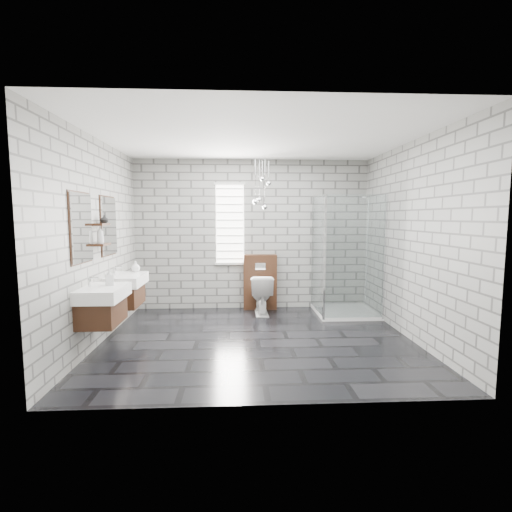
{
  "coord_description": "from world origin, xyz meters",
  "views": [
    {
      "loc": [
        -0.28,
        -4.94,
        1.67
      ],
      "look_at": [
        -0.0,
        0.35,
        1.12
      ],
      "focal_mm": 26.0,
      "sensor_mm": 36.0,
      "label": 1
    }
  ],
  "objects": [
    {
      "name": "wall_right",
      "position": [
        2.11,
        0.0,
        1.35
      ],
      "size": [
        0.02,
        3.6,
        2.7
      ],
      "primitive_type": "cube",
      "color": "gray",
      "rests_on": "floor"
    },
    {
      "name": "shelf_upper",
      "position": [
        -2.03,
        -0.05,
        1.58
      ],
      "size": [
        0.14,
        0.3,
        0.03
      ],
      "primitive_type": "cube",
      "color": "#3A2012",
      "rests_on": "wall_left"
    },
    {
      "name": "window",
      "position": [
        -0.4,
        1.78,
        1.55
      ],
      "size": [
        0.56,
        0.05,
        1.48
      ],
      "color": "white",
      "rests_on": "wall_back"
    },
    {
      "name": "vanity_left",
      "position": [
        -1.91,
        -0.53,
        0.76
      ],
      "size": [
        0.47,
        0.7,
        1.57
      ],
      "color": "#3A2012",
      "rests_on": "wall_left"
    },
    {
      "name": "ceiling",
      "position": [
        0.0,
        0.0,
        2.71
      ],
      "size": [
        4.2,
        3.6,
        0.02
      ],
      "primitive_type": "cube",
      "color": "white",
      "rests_on": "wall_back"
    },
    {
      "name": "floor",
      "position": [
        0.0,
        0.0,
        -0.01
      ],
      "size": [
        4.2,
        3.6,
        0.02
      ],
      "primitive_type": "cube",
      "color": "black",
      "rests_on": "ground"
    },
    {
      "name": "soap_bottle_a",
      "position": [
        -1.82,
        -0.42,
        0.95
      ],
      "size": [
        0.12,
        0.12,
        0.2
      ],
      "primitive_type": "imported",
      "rotation": [
        0.0,
        0.0,
        0.4
      ],
      "color": "#B2B2B2",
      "rests_on": "vanity_left"
    },
    {
      "name": "wall_left",
      "position": [
        -2.11,
        0.0,
        1.35
      ],
      "size": [
        0.02,
        3.6,
        2.7
      ],
      "primitive_type": "cube",
      "color": "gray",
      "rests_on": "floor"
    },
    {
      "name": "pendant_cluster",
      "position": [
        0.15,
        1.37,
        2.07
      ],
      "size": [
        0.32,
        0.23,
        0.9
      ],
      "color": "silver",
      "rests_on": "ceiling"
    },
    {
      "name": "wall_front",
      "position": [
        0.0,
        -1.81,
        1.35
      ],
      "size": [
        4.2,
        0.02,
        2.7
      ],
      "primitive_type": "cube",
      "color": "gray",
      "rests_on": "floor"
    },
    {
      "name": "soap_bottle_b",
      "position": [
        -1.81,
        0.7,
        0.93
      ],
      "size": [
        0.17,
        0.17,
        0.16
      ],
      "primitive_type": "imported",
      "rotation": [
        0.0,
        0.0,
        -0.42
      ],
      "color": "#B2B2B2",
      "rests_on": "vanity_right"
    },
    {
      "name": "vase",
      "position": [
        -2.02,
        0.05,
        1.65
      ],
      "size": [
        0.11,
        0.11,
        0.11
      ],
      "primitive_type": "imported",
      "rotation": [
        0.0,
        0.0,
        -0.07
      ],
      "color": "#B2B2B2",
      "rests_on": "shelf_upper"
    },
    {
      "name": "shelf_lower",
      "position": [
        -2.03,
        -0.05,
        1.32
      ],
      "size": [
        0.14,
        0.3,
        0.03
      ],
      "primitive_type": "cube",
      "color": "#3A2012",
      "rests_on": "wall_left"
    },
    {
      "name": "soap_bottle_c",
      "position": [
        -2.02,
        -0.12,
        1.45
      ],
      "size": [
        0.11,
        0.12,
        0.23
      ],
      "primitive_type": "imported",
      "rotation": [
        0.0,
        0.0,
        -0.39
      ],
      "color": "#B2B2B2",
      "rests_on": "shelf_lower"
    },
    {
      "name": "toilet",
      "position": [
        0.14,
        1.36,
        0.34
      ],
      "size": [
        0.39,
        0.68,
        0.69
      ],
      "primitive_type": "imported",
      "rotation": [
        0.0,
        0.0,
        3.15
      ],
      "color": "white",
      "rests_on": "floor"
    },
    {
      "name": "wall_back",
      "position": [
        0.0,
        1.81,
        1.35
      ],
      "size": [
        4.2,
        0.02,
        2.7
      ],
      "primitive_type": "cube",
      "color": "gray",
      "rests_on": "floor"
    },
    {
      "name": "cistern_panel",
      "position": [
        0.14,
        1.7,
        0.5
      ],
      "size": [
        0.6,
        0.2,
        1.0
      ],
      "primitive_type": "cube",
      "color": "#3A2012",
      "rests_on": "floor"
    },
    {
      "name": "vanity_right",
      "position": [
        -1.91,
        0.4,
        0.76
      ],
      "size": [
        0.47,
        0.7,
        1.57
      ],
      "color": "#3A2012",
      "rests_on": "wall_left"
    },
    {
      "name": "shower_enclosure",
      "position": [
        1.5,
        1.18,
        0.5
      ],
      "size": [
        1.0,
        1.0,
        2.03
      ],
      "color": "white",
      "rests_on": "floor"
    },
    {
      "name": "flush_plate",
      "position": [
        0.14,
        1.6,
        0.8
      ],
      "size": [
        0.18,
        0.01,
        0.12
      ],
      "primitive_type": "cube",
      "color": "silver",
      "rests_on": "cistern_panel"
    }
  ]
}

